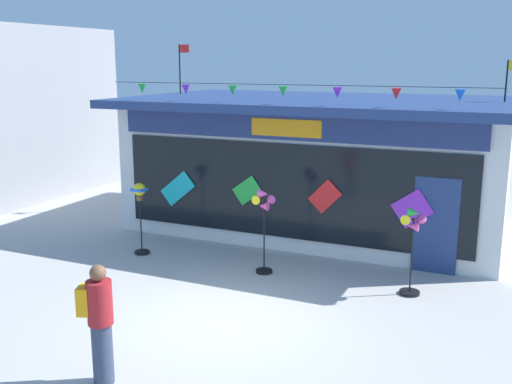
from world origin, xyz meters
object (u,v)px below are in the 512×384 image
wind_spinner_far_left (140,203)px  wind_spinner_left (264,216)px  kite_shop_building (322,161)px  wind_spinner_center_left (412,238)px  person_near_camera (99,322)px

wind_spinner_far_left → wind_spinner_left: wind_spinner_left is taller
kite_shop_building → wind_spinner_far_left: (-2.94, -4.04, -0.52)m
kite_shop_building → wind_spinner_center_left: (3.05, -4.02, -0.61)m
wind_spinner_center_left → person_near_camera: size_ratio=1.00×
wind_spinner_left → person_near_camera: 4.82m
kite_shop_building → wind_spinner_left: size_ratio=5.35×
wind_spinner_left → kite_shop_building: bearing=91.3°
wind_spinner_center_left → person_near_camera: (-3.26, -4.85, -0.21)m
wind_spinner_left → person_near_camera: bearing=-93.6°
person_near_camera → wind_spinner_left: bearing=-25.0°
wind_spinner_far_left → wind_spinner_center_left: (5.98, 0.02, -0.09)m
kite_shop_building → wind_spinner_center_left: bearing=-52.8°
wind_spinner_far_left → wind_spinner_left: bearing=-0.7°
wind_spinner_left → person_near_camera: size_ratio=1.06×
wind_spinner_left → wind_spinner_far_left: bearing=179.3°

